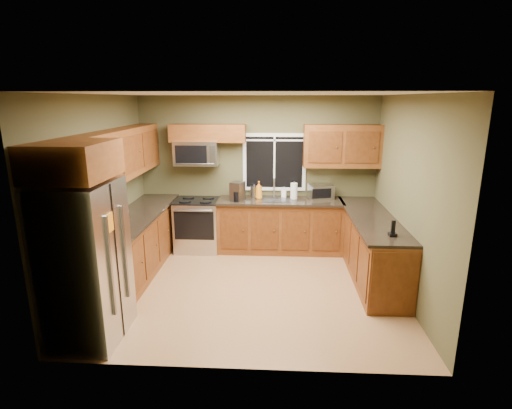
# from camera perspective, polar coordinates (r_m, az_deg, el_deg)

# --- Properties ---
(floor) EXTENTS (4.20, 4.20, 0.00)m
(floor) POSITION_cam_1_polar(r_m,az_deg,el_deg) (5.89, -0.68, -11.76)
(floor) COLOR #9B6E44
(floor) RESTS_ON ground
(ceiling) EXTENTS (4.20, 4.20, 0.00)m
(ceiling) POSITION_cam_1_polar(r_m,az_deg,el_deg) (5.27, -0.77, 15.52)
(ceiling) COLOR white
(ceiling) RESTS_ON back_wall
(back_wall) EXTENTS (4.20, 0.00, 4.20)m
(back_wall) POSITION_cam_1_polar(r_m,az_deg,el_deg) (7.18, 0.22, 4.51)
(back_wall) COLOR #4E4B2C
(back_wall) RESTS_ON ground
(front_wall) EXTENTS (4.20, 0.00, 4.20)m
(front_wall) POSITION_cam_1_polar(r_m,az_deg,el_deg) (3.70, -2.55, -5.52)
(front_wall) COLOR #4E4B2C
(front_wall) RESTS_ON ground
(left_wall) EXTENTS (0.00, 3.60, 3.60)m
(left_wall) POSITION_cam_1_polar(r_m,az_deg,el_deg) (5.94, -21.40, 1.28)
(left_wall) COLOR #4E4B2C
(left_wall) RESTS_ON ground
(right_wall) EXTENTS (0.00, 3.60, 3.60)m
(right_wall) POSITION_cam_1_polar(r_m,az_deg,el_deg) (5.69, 20.90, 0.77)
(right_wall) COLOR #4E4B2C
(right_wall) RESTS_ON ground
(window) EXTENTS (1.12, 0.03, 1.02)m
(window) POSITION_cam_1_polar(r_m,az_deg,el_deg) (7.12, 2.64, 6.06)
(window) COLOR white
(window) RESTS_ON back_wall
(base_cabinets_left) EXTENTS (0.60, 2.65, 0.90)m
(base_cabinets_left) POSITION_cam_1_polar(r_m,az_deg,el_deg) (6.50, -16.53, -5.47)
(base_cabinets_left) COLOR brown
(base_cabinets_left) RESTS_ON ground
(countertop_left) EXTENTS (0.65, 2.65, 0.04)m
(countertop_left) POSITION_cam_1_polar(r_m,az_deg,el_deg) (6.35, -16.63, -1.49)
(countertop_left) COLOR black
(countertop_left) RESTS_ON base_cabinets_left
(base_cabinets_back) EXTENTS (2.17, 0.60, 0.90)m
(base_cabinets_back) POSITION_cam_1_polar(r_m,az_deg,el_deg) (7.10, 3.44, -3.13)
(base_cabinets_back) COLOR brown
(base_cabinets_back) RESTS_ON ground
(countertop_back) EXTENTS (2.17, 0.65, 0.04)m
(countertop_back) POSITION_cam_1_polar(r_m,az_deg,el_deg) (6.95, 3.50, 0.50)
(countertop_back) COLOR black
(countertop_back) RESTS_ON base_cabinets_back
(base_cabinets_peninsula) EXTENTS (0.60, 2.52, 0.90)m
(base_cabinets_peninsula) POSITION_cam_1_polar(r_m,az_deg,el_deg) (6.36, 16.12, -5.87)
(base_cabinets_peninsula) COLOR brown
(base_cabinets_peninsula) RESTS_ON ground
(countertop_peninsula) EXTENTS (0.65, 2.50, 0.04)m
(countertop_peninsula) POSITION_cam_1_polar(r_m,az_deg,el_deg) (6.22, 16.19, -1.79)
(countertop_peninsula) COLOR black
(countertop_peninsula) RESTS_ON base_cabinets_peninsula
(upper_cabinets_left) EXTENTS (0.33, 2.65, 0.72)m
(upper_cabinets_left) POSITION_cam_1_polar(r_m,az_deg,el_deg) (6.22, -18.67, 6.89)
(upper_cabinets_left) COLOR brown
(upper_cabinets_left) RESTS_ON left_wall
(upper_cabinets_back_left) EXTENTS (1.30, 0.33, 0.30)m
(upper_cabinets_back_left) POSITION_cam_1_polar(r_m,az_deg,el_deg) (7.02, -6.91, 10.10)
(upper_cabinets_back_left) COLOR brown
(upper_cabinets_back_left) RESTS_ON back_wall
(upper_cabinets_back_right) EXTENTS (1.30, 0.33, 0.72)m
(upper_cabinets_back_right) POSITION_cam_1_polar(r_m,az_deg,el_deg) (7.02, 12.18, 8.16)
(upper_cabinets_back_right) COLOR brown
(upper_cabinets_back_right) RESTS_ON back_wall
(upper_cabinet_over_fridge) EXTENTS (0.72, 0.90, 0.38)m
(upper_cabinet_over_fridge) POSITION_cam_1_polar(r_m,az_deg,el_deg) (4.51, -24.68, 5.76)
(upper_cabinet_over_fridge) COLOR brown
(upper_cabinet_over_fridge) RESTS_ON left_wall
(refrigerator) EXTENTS (0.74, 0.90, 1.80)m
(refrigerator) POSITION_cam_1_polar(r_m,az_deg,el_deg) (4.80, -23.22, -7.66)
(refrigerator) COLOR #B7B7BC
(refrigerator) RESTS_ON ground
(range) EXTENTS (0.76, 0.69, 0.94)m
(range) POSITION_cam_1_polar(r_m,az_deg,el_deg) (7.20, -8.31, -2.84)
(range) COLOR #B7B7BC
(range) RESTS_ON ground
(microwave) EXTENTS (0.76, 0.41, 0.42)m
(microwave) POSITION_cam_1_polar(r_m,az_deg,el_deg) (7.06, -8.47, 7.29)
(microwave) COLOR #B7B7BC
(microwave) RESTS_ON back_wall
(sink) EXTENTS (0.60, 0.42, 0.36)m
(sink) POSITION_cam_1_polar(r_m,az_deg,el_deg) (6.95, 2.56, 0.81)
(sink) COLOR slate
(sink) RESTS_ON countertop_back
(toaster_oven) EXTENTS (0.46, 0.40, 0.25)m
(toaster_oven) POSITION_cam_1_polar(r_m,az_deg,el_deg) (7.09, 9.25, 1.84)
(toaster_oven) COLOR #B7B7BC
(toaster_oven) RESTS_ON countertop_back
(coffee_maker) EXTENTS (0.26, 0.31, 0.32)m
(coffee_maker) POSITION_cam_1_polar(r_m,az_deg,el_deg) (6.86, -2.68, 1.81)
(coffee_maker) COLOR slate
(coffee_maker) RESTS_ON countertop_back
(kettle) EXTENTS (0.16, 0.16, 0.25)m
(kettle) POSITION_cam_1_polar(r_m,az_deg,el_deg) (7.07, -0.26, 1.93)
(kettle) COLOR #B7B7BC
(kettle) RESTS_ON countertop_back
(paper_towel_roll) EXTENTS (0.13, 0.13, 0.31)m
(paper_towel_roll) POSITION_cam_1_polar(r_m,az_deg,el_deg) (7.02, 5.44, 1.95)
(paper_towel_roll) COLOR white
(paper_towel_roll) RESTS_ON countertop_back
(soap_bottle_a) EXTENTS (0.14, 0.14, 0.31)m
(soap_bottle_a) POSITION_cam_1_polar(r_m,az_deg,el_deg) (6.97, 0.41, 2.07)
(soap_bottle_a) COLOR orange
(soap_bottle_a) RESTS_ON countertop_back
(soap_bottle_b) EXTENTS (0.10, 0.10, 0.18)m
(soap_bottle_b) POSITION_cam_1_polar(r_m,az_deg,el_deg) (7.14, 4.03, 1.79)
(soap_bottle_b) COLOR white
(soap_bottle_b) RESTS_ON countertop_back
(cordless_phone) EXTENTS (0.10, 0.10, 0.21)m
(cordless_phone) POSITION_cam_1_polar(r_m,az_deg,el_deg) (5.39, 18.96, -3.65)
(cordless_phone) COLOR black
(cordless_phone) RESTS_ON countertop_peninsula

